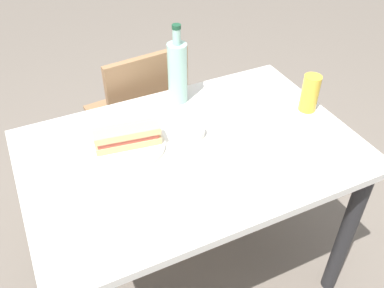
% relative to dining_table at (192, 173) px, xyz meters
% --- Properties ---
extents(ground_plane, '(8.00, 8.00, 0.00)m').
position_rel_dining_table_xyz_m(ground_plane, '(0.00, 0.00, -0.61)').
color(ground_plane, '#6B6056').
extents(dining_table, '(1.15, 0.76, 0.73)m').
position_rel_dining_table_xyz_m(dining_table, '(0.00, 0.00, 0.00)').
color(dining_table, silver).
rests_on(dining_table, ground).
extents(chair_far, '(0.44, 0.44, 0.85)m').
position_rel_dining_table_xyz_m(chair_far, '(0.01, 0.58, -0.13)').
color(chair_far, '#936B47').
rests_on(chair_far, ground).
extents(plate_near, '(0.26, 0.26, 0.01)m').
position_rel_dining_table_xyz_m(plate_near, '(-0.20, 0.10, 0.12)').
color(plate_near, silver).
rests_on(plate_near, dining_table).
extents(baguette_sandwich_near, '(0.23, 0.10, 0.07)m').
position_rel_dining_table_xyz_m(baguette_sandwich_near, '(-0.20, 0.10, 0.16)').
color(baguette_sandwich_near, '#DBB77A').
rests_on(baguette_sandwich_near, plate_near).
extents(knife_near, '(0.18, 0.02, 0.01)m').
position_rel_dining_table_xyz_m(knife_near, '(-0.20, 0.16, 0.13)').
color(knife_near, silver).
rests_on(knife_near, plate_near).
extents(water_bottle, '(0.08, 0.08, 0.32)m').
position_rel_dining_table_xyz_m(water_bottle, '(0.08, 0.30, 0.25)').
color(water_bottle, '#99C6B7').
rests_on(water_bottle, dining_table).
extents(beer_glass, '(0.07, 0.07, 0.15)m').
position_rel_dining_table_xyz_m(beer_glass, '(0.51, 0.02, 0.19)').
color(beer_glass, gold).
rests_on(beer_glass, dining_table).
extents(olive_bowl, '(0.11, 0.11, 0.03)m').
position_rel_dining_table_xyz_m(olive_bowl, '(0.03, 0.07, 0.13)').
color(olive_bowl, silver).
rests_on(olive_bowl, dining_table).
extents(paper_napkin, '(0.17, 0.17, 0.00)m').
position_rel_dining_table_xyz_m(paper_napkin, '(0.27, -0.27, 0.12)').
color(paper_napkin, white).
rests_on(paper_napkin, dining_table).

